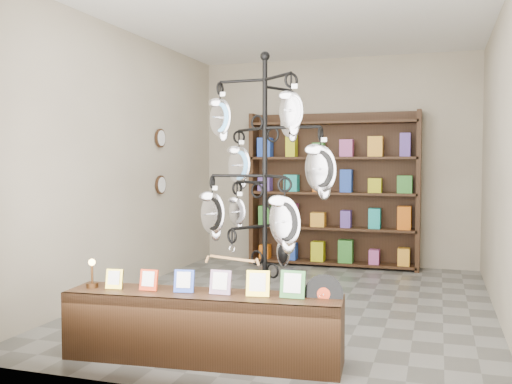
% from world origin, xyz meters
% --- Properties ---
extents(ground, '(5.00, 5.00, 0.00)m').
position_xyz_m(ground, '(0.00, 0.00, 0.00)').
color(ground, slate).
rests_on(ground, ground).
extents(room_envelope, '(5.00, 5.00, 5.00)m').
position_xyz_m(room_envelope, '(0.00, 0.00, 1.85)').
color(room_envelope, '#B5AB92').
rests_on(room_envelope, ground).
extents(display_tree, '(1.31, 1.31, 2.38)m').
position_xyz_m(display_tree, '(0.10, -1.38, 1.37)').
color(display_tree, black).
rests_on(display_tree, ground).
extents(front_shelf, '(2.12, 0.61, 0.74)m').
position_xyz_m(front_shelf, '(-0.23, -1.92, 0.26)').
color(front_shelf, black).
rests_on(front_shelf, ground).
extents(back_shelving, '(2.42, 0.36, 2.20)m').
position_xyz_m(back_shelving, '(0.00, 2.30, 1.03)').
color(back_shelving, black).
rests_on(back_shelving, ground).
extents(wall_clocks, '(0.03, 0.24, 0.84)m').
position_xyz_m(wall_clocks, '(-1.97, 0.80, 1.50)').
color(wall_clocks, black).
rests_on(wall_clocks, ground).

